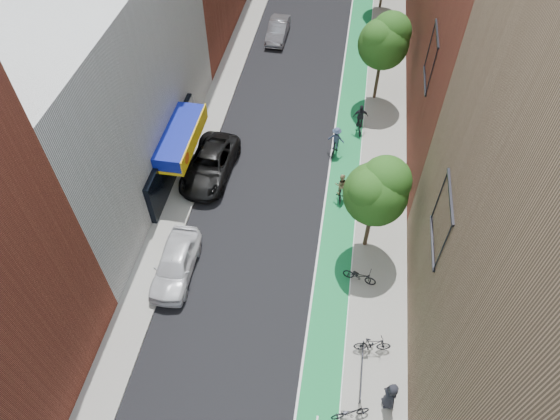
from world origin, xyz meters
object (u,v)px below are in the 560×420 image
at_px(cyclist_lane_near, 340,189).
at_px(cyclist_lane_far, 336,142).
at_px(cyclist_lane_mid, 360,121).
at_px(pedestrian, 391,395).
at_px(parked_car_black, 210,165).
at_px(parked_car_silver, 278,30).
at_px(parked_car_white, 175,264).

distance_m(cyclist_lane_near, cyclist_lane_far, 4.16).
bearing_deg(cyclist_lane_mid, cyclist_lane_far, 50.95).
height_order(cyclist_lane_far, pedestrian, cyclist_lane_far).
relative_size(cyclist_lane_near, cyclist_lane_far, 0.94).
xyz_separation_m(parked_car_black, parked_car_silver, (1.60, 17.15, -0.09)).
xyz_separation_m(cyclist_lane_mid, pedestrian, (2.41, -19.09, 0.26)).
bearing_deg(parked_car_silver, parked_car_white, -92.76).
bearing_deg(parked_car_white, pedestrian, -26.15).
height_order(cyclist_lane_near, cyclist_lane_far, cyclist_lane_far).
relative_size(cyclist_lane_near, cyclist_lane_mid, 0.91).
xyz_separation_m(parked_car_black, pedestrian, (11.68, -13.21, 0.26)).
distance_m(parked_car_white, parked_car_silver, 24.96).
bearing_deg(parked_car_black, cyclist_lane_far, 26.95).
bearing_deg(cyclist_lane_near, parked_car_silver, -75.76).
bearing_deg(cyclist_lane_near, cyclist_lane_far, -87.68).
height_order(parked_car_silver, cyclist_lane_far, cyclist_lane_far).
relative_size(parked_car_black, pedestrian, 3.18).
bearing_deg(cyclist_lane_far, parked_car_white, 66.22).
height_order(parked_car_white, parked_car_silver, parked_car_white).
distance_m(parked_car_white, parked_car_black, 7.76).
bearing_deg(pedestrian, cyclist_lane_mid, 172.66).
height_order(cyclist_lane_near, pedestrian, pedestrian).
bearing_deg(pedestrian, cyclist_lane_far, 178.65).
distance_m(parked_car_black, pedestrian, 17.63).
relative_size(parked_car_black, cyclist_lane_near, 3.07).
relative_size(parked_car_white, cyclist_lane_far, 2.40).
relative_size(parked_car_silver, cyclist_lane_near, 2.31).
distance_m(parked_car_black, cyclist_lane_far, 8.49).
distance_m(parked_car_black, cyclist_lane_near, 8.49).
distance_m(cyclist_lane_mid, cyclist_lane_far, 2.92).
bearing_deg(cyclist_lane_far, cyclist_lane_mid, -109.16).
xyz_separation_m(parked_car_black, cyclist_lane_near, (8.45, -0.75, -0.02)).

